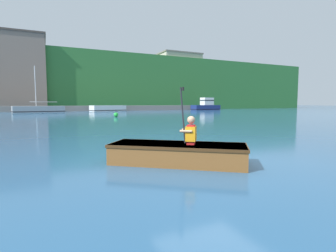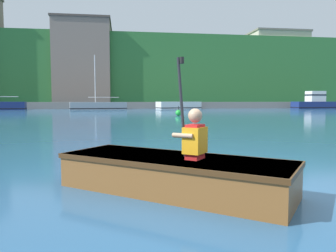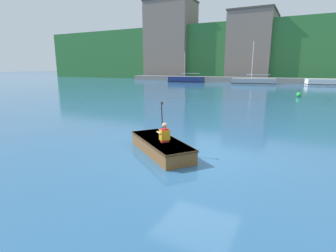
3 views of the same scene
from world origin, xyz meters
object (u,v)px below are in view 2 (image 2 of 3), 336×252
(person_paddler, at_px, (194,136))
(moored_boat_dock_center_near, at_px, (98,106))
(moored_boat_dock_west_end, at_px, (314,102))
(moored_boat_dock_west_inner, at_px, (179,106))
(channel_buoy, at_px, (178,113))
(rowboat_foreground, at_px, (171,172))

(person_paddler, bearing_deg, moored_boat_dock_center_near, 95.54)
(moored_boat_dock_west_end, distance_m, moored_boat_dock_west_inner, 18.98)
(moored_boat_dock_center_near, bearing_deg, moored_boat_dock_west_inner, 9.65)
(moored_boat_dock_center_near, distance_m, person_paddler, 37.38)
(moored_boat_dock_west_end, height_order, moored_boat_dock_center_near, moored_boat_dock_center_near)
(moored_boat_dock_center_near, bearing_deg, moored_boat_dock_west_end, 2.17)
(person_paddler, height_order, channel_buoy, person_paddler)
(rowboat_foreground, height_order, channel_buoy, channel_buoy)
(rowboat_foreground, height_order, person_paddler, person_paddler)
(moored_boat_dock_west_inner, xyz_separation_m, channel_buoy, (-3.38, -18.92, -0.23))
(channel_buoy, bearing_deg, person_paddler, -99.51)
(moored_boat_dock_west_end, bearing_deg, person_paddler, -123.86)
(moored_boat_dock_west_end, bearing_deg, rowboat_foreground, -124.26)
(rowboat_foreground, xyz_separation_m, person_paddler, (0.25, -0.20, 0.47))
(moored_boat_dock_west_inner, xyz_separation_m, moored_boat_dock_center_near, (-10.35, -1.76, -0.01))
(rowboat_foreground, bearing_deg, moored_boat_dock_center_near, 95.17)
(moored_boat_dock_center_near, xyz_separation_m, rowboat_foreground, (3.35, -37.01, -0.19))
(moored_boat_dock_west_end, xyz_separation_m, moored_boat_dock_center_near, (-29.31, -1.11, -0.42))
(moored_boat_dock_center_near, bearing_deg, rowboat_foreground, -84.83)
(moored_boat_dock_west_end, xyz_separation_m, channel_buoy, (-22.35, -18.27, -0.64))
(channel_buoy, bearing_deg, moored_boat_dock_west_inner, 79.87)
(moored_boat_dock_west_inner, bearing_deg, rowboat_foreground, -100.23)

